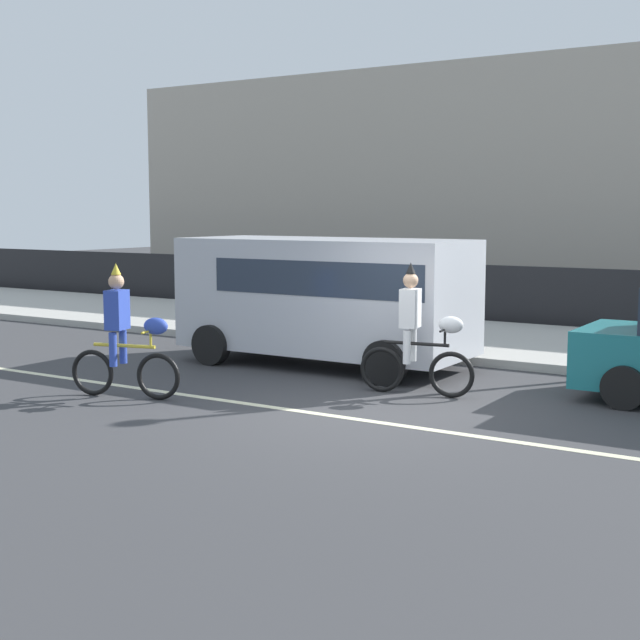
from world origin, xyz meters
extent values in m
plane|color=#38383A|center=(0.00, 0.00, 0.00)|extent=(80.00, 80.00, 0.00)
cube|color=beige|center=(0.00, -0.50, 0.00)|extent=(36.00, 0.14, 0.01)
cube|color=#ADAAA3|center=(0.00, 6.50, 0.07)|extent=(60.00, 5.00, 0.15)
cube|color=black|center=(0.00, 9.40, 0.70)|extent=(40.00, 0.08, 1.40)
cube|color=#B2A899|center=(-2.75, 18.00, 3.47)|extent=(28.00, 8.00, 6.95)
torus|color=black|center=(-2.79, -0.95, 0.33)|extent=(0.67, 0.24, 0.67)
torus|color=black|center=(-3.81, -1.22, 0.33)|extent=(0.67, 0.24, 0.67)
cylinder|color=gold|center=(-3.30, -1.09, 0.75)|extent=(0.95, 0.30, 0.05)
cylinder|color=gold|center=(-3.44, -1.12, 0.84)|extent=(0.04, 0.04, 0.18)
cylinder|color=gold|center=(-2.89, -0.98, 0.86)|extent=(0.04, 0.04, 0.23)
cylinder|color=gold|center=(-2.89, -0.98, 0.98)|extent=(0.16, 0.49, 0.03)
ellipsoid|color=#2D47B2|center=(-2.81, -0.96, 1.05)|extent=(0.40, 0.29, 0.24)
cube|color=#2D47B2|center=(-3.40, -1.11, 1.26)|extent=(0.31, 0.37, 0.56)
sphere|color=tan|center=(-3.40, -1.11, 1.66)|extent=(0.22, 0.22, 0.22)
cone|color=gold|center=(-3.40, -1.11, 1.84)|extent=(0.14, 0.14, 0.16)
cylinder|color=#2D47B2|center=(-3.36, -1.25, 0.71)|extent=(0.11, 0.11, 0.48)
cylinder|color=#2D47B2|center=(-3.43, -0.98, 0.71)|extent=(0.11, 0.11, 0.48)
torus|color=black|center=(0.65, 1.37, 0.33)|extent=(0.67, 0.17, 0.67)
torus|color=black|center=(-0.39, 1.22, 0.33)|extent=(0.67, 0.17, 0.67)
cylinder|color=black|center=(0.13, 1.29, 0.75)|extent=(0.96, 0.19, 0.05)
cylinder|color=black|center=(-0.02, 1.27, 0.84)|extent=(0.04, 0.04, 0.18)
cylinder|color=black|center=(0.55, 1.35, 0.86)|extent=(0.04, 0.04, 0.23)
cylinder|color=black|center=(0.55, 1.35, 0.98)|extent=(0.10, 0.50, 0.03)
ellipsoid|color=white|center=(0.63, 1.37, 1.05)|extent=(0.39, 0.25, 0.24)
cube|color=white|center=(0.03, 1.28, 1.26)|extent=(0.28, 0.35, 0.56)
sphere|color=tan|center=(0.03, 1.28, 1.66)|extent=(0.22, 0.22, 0.22)
cone|color=black|center=(0.03, 1.28, 1.84)|extent=(0.14, 0.14, 0.16)
cylinder|color=white|center=(0.05, 1.14, 0.71)|extent=(0.11, 0.11, 0.48)
cylinder|color=white|center=(0.01, 1.42, 0.71)|extent=(0.11, 0.11, 0.48)
cube|color=silver|center=(-2.29, 2.70, 1.23)|extent=(5.00, 2.00, 1.90)
cube|color=#283342|center=(-1.89, 2.70, 1.58)|extent=(3.90, 2.02, 0.56)
cylinder|color=black|center=(-0.59, 1.70, 0.35)|extent=(0.70, 0.22, 0.70)
cylinder|color=black|center=(-0.59, 3.70, 0.35)|extent=(0.70, 0.22, 0.70)
cylinder|color=black|center=(-3.99, 1.70, 0.35)|extent=(0.70, 0.22, 0.70)
cylinder|color=black|center=(-3.99, 3.70, 0.35)|extent=(0.70, 0.22, 0.70)
cylinder|color=black|center=(2.92, 1.90, 0.30)|extent=(0.60, 0.20, 0.60)
camera|label=1|loc=(5.68, -10.19, 2.65)|focal=50.00mm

